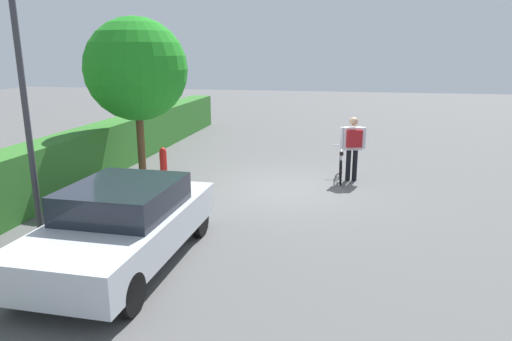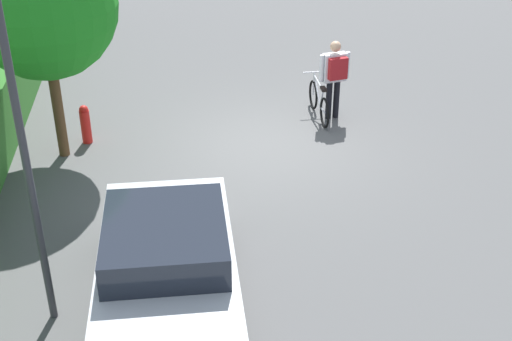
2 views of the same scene
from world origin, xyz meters
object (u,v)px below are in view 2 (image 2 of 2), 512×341
Objects in this scene: fire_hydrant at (85,124)px; parked_car_near at (167,266)px; bicycle at (319,102)px; street_lamp at (18,116)px; tree_kerbside at (42,6)px; person_rider at (335,72)px.

parked_car_near is at bearing -164.20° from fire_hydrant.
fire_hydrant is (-0.56, 4.91, 0.05)m from bicycle.
tree_kerbside is (4.84, 0.36, -0.03)m from street_lamp.
street_lamp is (-5.80, 5.25, 1.92)m from person_rider.
tree_kerbside is 2.62m from fire_hydrant.
street_lamp reaches higher than fire_hydrant.
bicycle is at bearing -78.83° from tree_kerbside.
street_lamp reaches higher than tree_kerbside.
street_lamp is at bearing 139.92° from bicycle.
fire_hydrant is at bearing 95.17° from person_rider.
person_rider is 6.00m from tree_kerbside.
person_rider is 5.26m from fire_hydrant.
fire_hydrant is (0.49, -0.41, -2.54)m from tree_kerbside.
parked_car_near is 6.83m from bicycle.
tree_kerbside reaches higher than person_rider.
street_lamp reaches higher than bicycle.
bicycle reaches higher than fire_hydrant.
parked_car_near is 5.10× the size of fire_hydrant.
tree_kerbside reaches higher than parked_car_near.
person_rider is 8.06m from street_lamp.
street_lamp is (-5.89, 4.96, 2.62)m from bicycle.
fire_hydrant is (5.36, 1.52, -0.28)m from parked_car_near.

